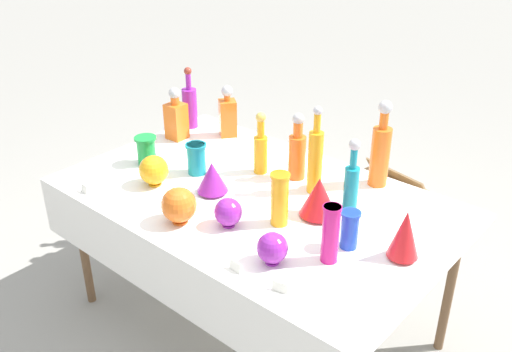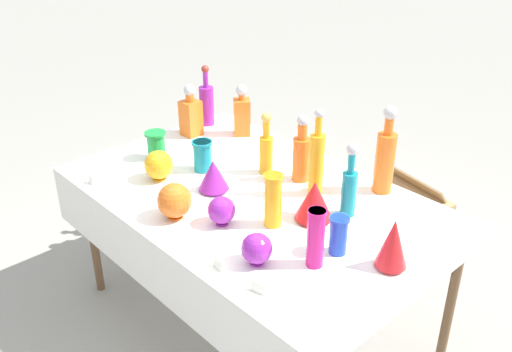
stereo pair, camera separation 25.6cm
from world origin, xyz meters
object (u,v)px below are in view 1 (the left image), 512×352
object	(u,v)px
slender_vase_0	(196,157)
round_bowl_3	(272,248)
square_decanter_1	(176,117)
tall_bottle_3	(381,151)
fluted_vase_1	(405,234)
square_decanter_0	(228,115)
slender_vase_1	(350,228)
tall_bottle_5	(352,181)
cardboard_box_behind_right	(340,212)
slender_vase_4	(331,233)
tall_bottle_1	(315,158)
tall_bottle_0	(297,152)
slender_vase_3	(146,149)
tall_bottle_4	(190,105)
fluted_vase_0	(319,197)
round_bowl_1	(179,205)
tall_bottle_2	(261,148)
cardboard_box_behind_left	(385,206)
round_bowl_2	(228,212)
fluted_vase_2	(212,177)
round_bowl_0	(154,170)
slender_vase_2	(280,198)

from	to	relation	value
slender_vase_0	round_bowl_3	world-z (taller)	slender_vase_0
square_decanter_1	slender_vase_0	world-z (taller)	square_decanter_1
tall_bottle_3	slender_vase_0	world-z (taller)	tall_bottle_3
square_decanter_1	fluted_vase_1	size ratio (longest dim) A/B	1.42
slender_vase_0	fluted_vase_1	world-z (taller)	fluted_vase_1
square_decanter_0	slender_vase_1	world-z (taller)	square_decanter_0
tall_bottle_5	cardboard_box_behind_right	distance (m)	1.16
slender_vase_1	slender_vase_4	bearing A→B (deg)	-93.35
tall_bottle_1	square_decanter_0	size ratio (longest dim) A/B	1.43
slender_vase_1	round_bowl_3	size ratio (longest dim) A/B	1.25
fluted_vase_1	square_decanter_0	bearing A→B (deg)	162.42
square_decanter_1	tall_bottle_5	bearing A→B (deg)	-1.30
tall_bottle_0	square_decanter_0	xyz separation A→B (m)	(-0.60, 0.16, -0.01)
tall_bottle_0	tall_bottle_5	xyz separation A→B (m)	(0.36, -0.08, 0.00)
slender_vase_3	square_decanter_1	bearing A→B (deg)	111.10
tall_bottle_4	fluted_vase_0	size ratio (longest dim) A/B	1.95
fluted_vase_1	round_bowl_3	distance (m)	0.50
tall_bottle_4	round_bowl_1	distance (m)	1.04
slender_vase_0	slender_vase_4	size ratio (longest dim) A/B	0.65
cardboard_box_behind_right	tall_bottle_5	bearing A→B (deg)	-56.63
tall_bottle_3	tall_bottle_5	bearing A→B (deg)	-85.12
tall_bottle_2	square_decanter_0	size ratio (longest dim) A/B	1.07
cardboard_box_behind_left	slender_vase_0	bearing A→B (deg)	-107.27
slender_vase_0	fluted_vase_0	bearing A→B (deg)	4.83
fluted_vase_1	round_bowl_2	distance (m)	0.71
slender_vase_1	cardboard_box_behind_right	world-z (taller)	slender_vase_1
slender_vase_1	fluted_vase_1	distance (m)	0.21
cardboard_box_behind_right	tall_bottle_1	bearing A→B (deg)	-68.41
fluted_vase_2	cardboard_box_behind_left	bearing A→B (deg)	81.72
tall_bottle_1	cardboard_box_behind_left	distance (m)	1.31
fluted_vase_1	round_bowl_0	xyz separation A→B (m)	(-1.17, -0.24, -0.03)
tall_bottle_0	fluted_vase_2	distance (m)	0.43
tall_bottle_3	slender_vase_4	xyz separation A→B (m)	(0.17, -0.65, -0.05)
slender_vase_2	square_decanter_0	bearing A→B (deg)	146.18
tall_bottle_3	slender_vase_3	distance (m)	1.15
tall_bottle_3	slender_vase_0	xyz separation A→B (m)	(-0.73, -0.48, -0.09)
slender_vase_3	tall_bottle_3	bearing A→B (deg)	29.74
tall_bottle_0	tall_bottle_2	size ratio (longest dim) A/B	1.06
fluted_vase_0	round_bowl_0	world-z (taller)	fluted_vase_0
square_decanter_0	slender_vase_0	world-z (taller)	square_decanter_0
square_decanter_0	slender_vase_2	distance (m)	0.96
tall_bottle_1	slender_vase_4	distance (m)	0.54
round_bowl_1	round_bowl_2	xyz separation A→B (m)	(0.17, 0.11, -0.02)
round_bowl_2	fluted_vase_1	bearing A→B (deg)	22.52
square_decanter_1	round_bowl_3	xyz separation A→B (m)	(1.14, -0.55, -0.06)
fluted_vase_1	tall_bottle_3	bearing A→B (deg)	129.44
slender_vase_1	fluted_vase_0	size ratio (longest dim) A/B	0.87
square_decanter_1	round_bowl_0	distance (m)	0.55
fluted_vase_0	fluted_vase_2	distance (m)	0.51
fluted_vase_2	round_bowl_3	distance (m)	0.60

